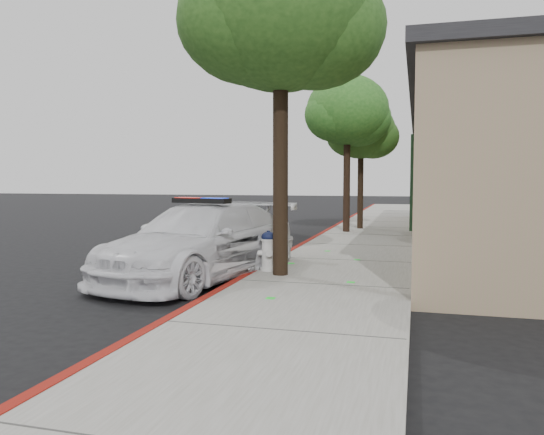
{
  "coord_description": "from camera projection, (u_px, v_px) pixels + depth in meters",
  "views": [
    {
      "loc": [
        3.25,
        -9.23,
        1.99
      ],
      "look_at": [
        -0.09,
        3.02,
        1.1
      ],
      "focal_mm": 34.98,
      "sensor_mm": 36.0,
      "label": 1
    }
  ],
  "objects": [
    {
      "name": "ground",
      "position": [
        234.0,
        287.0,
        9.87
      ],
      "size": [
        120.0,
        120.0,
        0.0
      ],
      "primitive_type": "plane",
      "color": "black",
      "rests_on": "ground"
    },
    {
      "name": "sidewalk",
      "position": [
        342.0,
        263.0,
        12.34
      ],
      "size": [
        3.2,
        60.0,
        0.15
      ],
      "primitive_type": "cube",
      "color": "gray",
      "rests_on": "ground"
    },
    {
      "name": "red_curb",
      "position": [
        278.0,
        260.0,
        12.74
      ],
      "size": [
        0.14,
        60.0,
        0.16
      ],
      "primitive_type": "cube",
      "color": "maroon",
      "rests_on": "ground"
    },
    {
      "name": "clapboard_building",
      "position": [
        530.0,
        176.0,
        16.64
      ],
      "size": [
        7.3,
        20.89,
        4.24
      ],
      "color": "#8F745E",
      "rests_on": "ground"
    },
    {
      "name": "police_car",
      "position": [
        202.0,
        241.0,
        10.7
      ],
      "size": [
        3.25,
        5.61,
        1.65
      ],
      "rotation": [
        0.0,
        0.0,
        -0.22
      ],
      "color": "silver",
      "rests_on": "ground"
    },
    {
      "name": "fire_hydrant",
      "position": [
        268.0,
        251.0,
        10.82
      ],
      "size": [
        0.47,
        0.41,
        0.82
      ],
      "rotation": [
        0.0,
        0.0,
        0.34
      ],
      "color": "silver",
      "rests_on": "sidewalk"
    },
    {
      "name": "street_tree_near",
      "position": [
        281.0,
        17.0,
        10.03
      ],
      "size": [
        3.91,
        3.61,
        6.61
      ],
      "rotation": [
        0.0,
        0.0,
        -0.23
      ],
      "color": "black",
      "rests_on": "sidewalk"
    },
    {
      "name": "street_tree_mid",
      "position": [
        348.0,
        114.0,
        18.88
      ],
      "size": [
        3.03,
        2.97,
        5.6
      ],
      "rotation": [
        0.0,
        0.0,
        0.09
      ],
      "color": "black",
      "rests_on": "sidewalk"
    },
    {
      "name": "street_tree_far",
      "position": [
        362.0,
        133.0,
        20.15
      ],
      "size": [
        2.74,
        2.57,
        4.85
      ],
      "rotation": [
        0.0,
        0.0,
        -0.13
      ],
      "color": "black",
      "rests_on": "sidewalk"
    }
  ]
}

